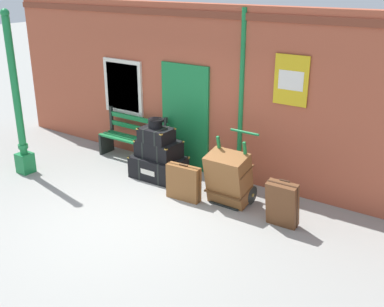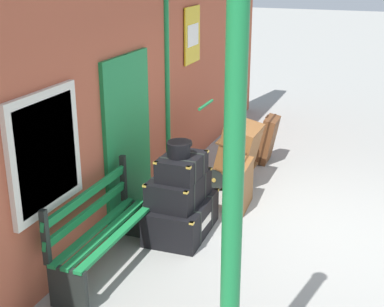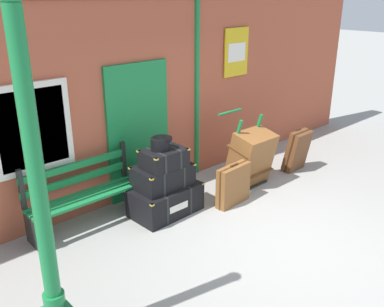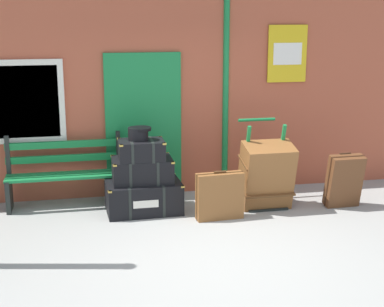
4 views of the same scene
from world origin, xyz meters
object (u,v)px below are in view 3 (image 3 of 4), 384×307
(steamer_trunk_base, at_px, (165,199))
(porters_trolley, at_px, (242,166))
(steamer_trunk_top, at_px, (164,158))
(large_brown_trunk, at_px, (251,158))
(round_hatbox, at_px, (161,143))
(suitcase_tan, at_px, (233,185))
(suitcase_cream, at_px, (297,151))
(lamp_post, at_px, (45,234))
(steamer_trunk_middle, at_px, (163,176))
(platform_bench, at_px, (84,196))

(steamer_trunk_base, distance_m, porters_trolley, 1.68)
(steamer_trunk_top, xyz_separation_m, large_brown_trunk, (1.70, -0.18, -0.39))
(steamer_trunk_base, bearing_deg, porters_trolley, -0.62)
(round_hatbox, relative_size, suitcase_tan, 0.47)
(steamer_trunk_top, relative_size, suitcase_cream, 0.79)
(porters_trolley, bearing_deg, large_brown_trunk, -90.00)
(lamp_post, distance_m, suitcase_cream, 5.21)
(steamer_trunk_middle, distance_m, round_hatbox, 0.52)
(platform_bench, xyz_separation_m, steamer_trunk_top, (1.02, -0.49, 0.43))
(porters_trolley, distance_m, suitcase_tan, 0.87)
(large_brown_trunk, relative_size, suitcase_tan, 1.44)
(steamer_trunk_middle, xyz_separation_m, steamer_trunk_top, (-0.01, -0.05, 0.29))
(platform_bench, bearing_deg, porters_trolley, -10.17)
(large_brown_trunk, relative_size, suitcase_cream, 1.23)
(steamer_trunk_top, bearing_deg, steamer_trunk_base, 46.64)
(large_brown_trunk, distance_m, suitcase_cream, 1.09)
(steamer_trunk_top, bearing_deg, lamp_post, -150.49)
(porters_trolley, xyz_separation_m, suitcase_tan, (-0.73, -0.47, 0.04))
(steamer_trunk_top, height_order, suitcase_tan, steamer_trunk_top)
(steamer_trunk_base, height_order, porters_trolley, porters_trolley)
(platform_bench, bearing_deg, steamer_trunk_middle, -23.13)
(steamer_trunk_top, bearing_deg, porters_trolley, 0.01)
(round_hatbox, bearing_deg, steamer_trunk_middle, 30.21)
(platform_bench, relative_size, porters_trolley, 1.36)
(steamer_trunk_base, xyz_separation_m, steamer_trunk_top, (-0.02, -0.02, 0.66))
(platform_bench, xyz_separation_m, suitcase_cream, (3.79, -0.85, -0.06))
(large_brown_trunk, bearing_deg, suitcase_tan, -158.63)
(steamer_trunk_middle, height_order, suitcase_cream, suitcase_cream)
(steamer_trunk_base, relative_size, steamer_trunk_middle, 1.26)
(large_brown_trunk, xyz_separation_m, suitcase_cream, (1.07, -0.18, -0.10))
(lamp_post, distance_m, platform_bench, 2.32)
(steamer_trunk_base, distance_m, steamer_trunk_top, 0.66)
(lamp_post, relative_size, platform_bench, 1.95)
(platform_bench, height_order, steamer_trunk_top, platform_bench)
(porters_trolley, bearing_deg, round_hatbox, 179.26)
(steamer_trunk_top, height_order, large_brown_trunk, steamer_trunk_top)
(steamer_trunk_top, relative_size, porters_trolley, 0.52)
(platform_bench, xyz_separation_m, round_hatbox, (0.99, -0.47, 0.66))
(large_brown_trunk, height_order, suitcase_cream, large_brown_trunk)
(large_brown_trunk, bearing_deg, platform_bench, 166.23)
(steamer_trunk_top, xyz_separation_m, suitcase_cream, (2.77, -0.36, -0.49))
(steamer_trunk_middle, distance_m, suitcase_cream, 2.79)
(porters_trolley, xyz_separation_m, large_brown_trunk, (-0.00, -0.18, 0.21))
(porters_trolley, height_order, suitcase_tan, porters_trolley)
(round_hatbox, distance_m, large_brown_trunk, 1.85)
(porters_trolley, bearing_deg, suitcase_tan, -147.58)
(lamp_post, bearing_deg, suitcase_cream, 10.51)
(large_brown_trunk, bearing_deg, lamp_post, -164.30)
(steamer_trunk_middle, distance_m, large_brown_trunk, 1.70)
(suitcase_cream, bearing_deg, steamer_trunk_top, 172.55)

